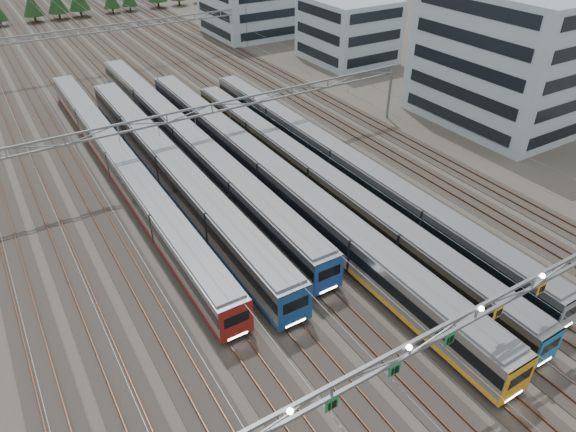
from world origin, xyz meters
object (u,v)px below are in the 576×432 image
train_d (269,175)px  depot_bldg_south (509,57)px  train_b (170,168)px  gantry_far (109,33)px  train_a (120,163)px  train_c (185,139)px  train_f (339,160)px  train_e (317,178)px  gantry_mid (213,116)px  gantry_near (477,317)px  depot_bldg_mid (348,30)px

train_d → depot_bldg_south: (39.44, 0.88, 6.89)m
train_b → gantry_far: gantry_far is taller
train_a → train_b: bearing=-46.4°
gantry_far → train_a: bearing=-104.8°
train_c → train_b: bearing=-123.8°
train_b → train_f: 19.74m
train_e → gantry_mid: gantry_mid is taller
train_a → depot_bldg_south: size_ratio=2.78×
train_a → train_d: 18.00m
gantry_near → gantry_mid: size_ratio=1.00×
train_f → gantry_mid: 15.98m
train_c → train_f: (13.50, -14.82, -0.22)m
gantry_far → gantry_near: bearing=-90.0°
train_a → gantry_near: 44.22m
train_c → gantry_mid: bearing=-62.7°
train_e → gantry_mid: bearing=118.2°
gantry_near → depot_bldg_mid: depot_bldg_mid is taller
depot_bldg_south → gantry_far: bearing=127.9°
train_a → train_f: train_a is taller
train_b → gantry_mid: (6.75, 2.36, 4.08)m
train_b → depot_bldg_mid: depot_bldg_mid is taller
train_c → gantry_mid: gantry_mid is taller
train_c → depot_bldg_south: (43.94, -13.01, 6.90)m
gantry_far → train_c: bearing=-93.2°
depot_bldg_mid → depot_bldg_south: bearing=-87.9°
train_a → train_f: 25.91m
depot_bldg_south → depot_bldg_mid: depot_bldg_south is taller
depot_bldg_south → gantry_near: bearing=-143.0°
train_b → train_e: size_ratio=0.92×
gantry_near → depot_bldg_south: bearing=37.0°
gantry_mid → gantry_far: same height
train_a → gantry_far: 44.29m
gantry_near → depot_bldg_south: depot_bldg_south is taller
train_f → gantry_far: (-11.25, 55.46, 4.39)m
train_a → depot_bldg_mid: size_ratio=3.83×
train_c → train_e: 19.20m
train_b → gantry_far: size_ratio=0.96×
train_d → depot_bldg_mid: depot_bldg_mid is taller
train_b → gantry_far: 48.01m
depot_bldg_south → depot_bldg_mid: size_ratio=1.38×
gantry_mid → train_e: bearing=-61.8°
train_e → train_f: 4.98m
train_e → gantry_mid: size_ratio=1.05×
train_a → depot_bldg_south: depot_bldg_south is taller
train_b → gantry_near: (6.70, -37.76, 4.78)m
train_f → gantry_near: 32.14m
train_a → train_b: 6.53m
gantry_far → depot_bldg_mid: 44.39m
train_e → train_d: bearing=145.7°
train_e → gantry_far: gantry_far is taller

